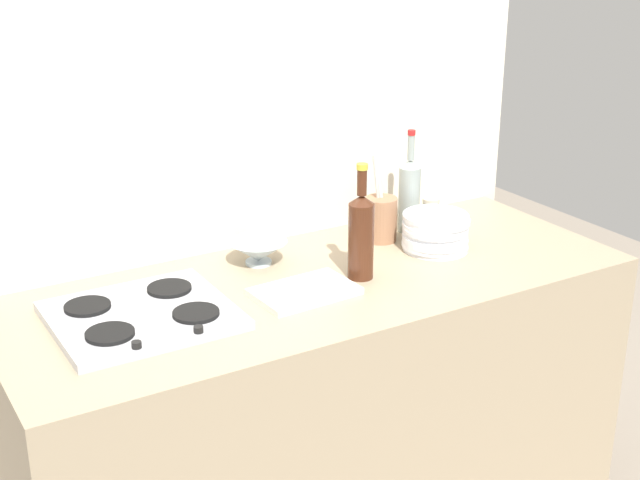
{
  "coord_description": "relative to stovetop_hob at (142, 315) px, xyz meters",
  "views": [
    {
      "loc": [
        -1.17,
        -1.97,
        1.89
      ],
      "look_at": [
        0.0,
        0.0,
        1.02
      ],
      "focal_mm": 49.8,
      "sensor_mm": 36.0,
      "label": 1
    }
  ],
  "objects": [
    {
      "name": "counter_block",
      "position": [
        0.52,
        -0.01,
        -0.46
      ],
      "size": [
        1.8,
        0.7,
        0.9
      ],
      "primitive_type": "cube",
      "color": "tan",
      "rests_on": "ground"
    },
    {
      "name": "backsplash_panel",
      "position": [
        0.52,
        0.37,
        0.14
      ],
      "size": [
        1.9,
        0.06,
        2.11
      ],
      "primitive_type": "cube",
      "color": "beige",
      "rests_on": "ground"
    },
    {
      "name": "stovetop_hob",
      "position": [
        0.0,
        0.0,
        0.0
      ],
      "size": [
        0.44,
        0.4,
        0.04
      ],
      "color": "#B2B2B7",
      "rests_on": "counter_block"
    },
    {
      "name": "plate_stack",
      "position": [
        0.94,
        0.01,
        0.04
      ],
      "size": [
        0.21,
        0.21,
        0.11
      ],
      "color": "white",
      "rests_on": "counter_block"
    },
    {
      "name": "wine_bottle_leftmost",
      "position": [
        0.63,
        -0.05,
        0.12
      ],
      "size": [
        0.07,
        0.07,
        0.33
      ],
      "color": "#472314",
      "rests_on": "counter_block"
    },
    {
      "name": "wine_bottle_mid_left",
      "position": [
        0.97,
        0.19,
        0.11
      ],
      "size": [
        0.07,
        0.07,
        0.33
      ],
      "color": "gray",
      "rests_on": "counter_block"
    },
    {
      "name": "mixing_bowl",
      "position": [
        0.43,
        0.19,
        0.02
      ],
      "size": [
        0.17,
        0.17,
        0.07
      ],
      "color": "silver",
      "rests_on": "counter_block"
    },
    {
      "name": "utensil_crock",
      "position": [
        0.85,
        0.17,
        0.06
      ],
      "size": [
        0.1,
        0.1,
        0.28
      ],
      "color": "#996B4C",
      "rests_on": "counter_block"
    },
    {
      "name": "condiment_jar_front",
      "position": [
        1.09,
        0.23,
        0.03
      ],
      "size": [
        0.06,
        0.06,
        0.08
      ],
      "color": "#9E998C",
      "rests_on": "counter_block"
    },
    {
      "name": "cutting_board",
      "position": [
        0.43,
        -0.07,
        -0.01
      ],
      "size": [
        0.28,
        0.19,
        0.02
      ],
      "primitive_type": "cube",
      "rotation": [
        0.0,
        0.0,
        0.05
      ],
      "color": "silver",
      "rests_on": "counter_block"
    }
  ]
}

